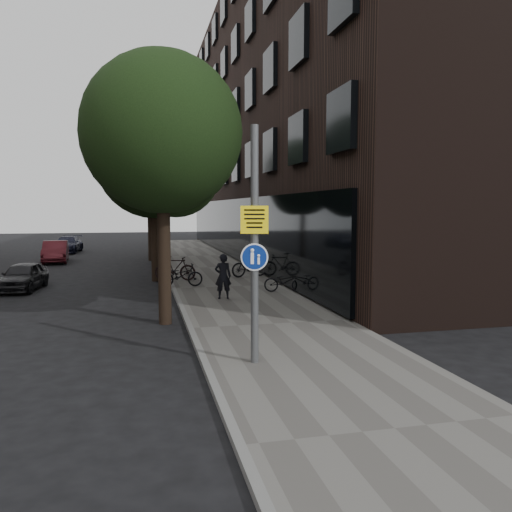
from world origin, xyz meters
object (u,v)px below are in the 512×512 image
object	(u,v)px
parked_car_near	(23,276)
parked_bike_facade_near	(285,281)
signpost	(255,245)
pedestrian	(223,276)

from	to	relation	value
parked_car_near	parked_bike_facade_near	bearing A→B (deg)	-13.74
signpost	parked_car_near	xyz separation A→B (m)	(-6.81, 11.57, -1.97)
signpost	parked_car_near	size ratio (longest dim) A/B	1.46
parked_bike_facade_near	parked_car_near	distance (m)	10.43
pedestrian	parked_car_near	size ratio (longest dim) A/B	0.48
signpost	parked_bike_facade_near	xyz separation A→B (m)	(3.02, 8.07, -1.99)
signpost	pedestrian	distance (m)	7.43
signpost	pedestrian	size ratio (longest dim) A/B	3.03
parked_car_near	pedestrian	bearing A→B (deg)	-24.68
signpost	parked_car_near	world-z (taller)	signpost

